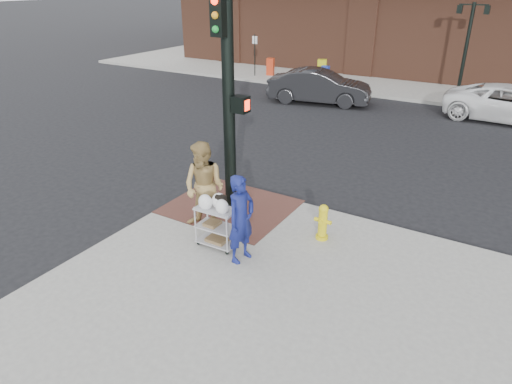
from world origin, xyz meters
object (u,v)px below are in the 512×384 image
Objects in this scene: woman_blue at (241,219)px; lamp_post at (468,39)px; utility_cart at (217,223)px; pedestrian_tan at (204,187)px; sedan_dark at (319,87)px; traffic_signal_pole at (229,97)px; fire_hydrant at (323,222)px.

lamp_post is at bearing 5.04° from woman_blue.
lamp_post is 3.52× the size of utility_cart.
woman_blue is at bearing -93.96° from lamp_post.
pedestrian_tan is at bearing 143.32° from utility_cart.
pedestrian_tan is 0.43× the size of sedan_dark.
utility_cart is at bearing -66.45° from traffic_signal_pole.
utility_cart is at bearing -40.75° from pedestrian_tan.
sedan_dark is 12.10m from fire_hydrant.
pedestrian_tan is at bearing -98.74° from lamp_post.
fire_hydrant is (5.00, -11.02, -0.19)m from sedan_dark.
woman_blue is 0.78m from utility_cart.
woman_blue reaches higher than fire_hydrant.
pedestrian_tan is (-0.01, -0.97, -1.71)m from traffic_signal_pole.
utility_cart reaches higher than fire_hydrant.
sedan_dark is at bearing 98.50° from pedestrian_tan.
utility_cart is at bearing -177.77° from sedan_dark.
traffic_signal_pole is at bearing 85.17° from pedestrian_tan.
fire_hydrant is (2.35, 0.88, -0.57)m from pedestrian_tan.
sedan_dark is (-3.98, 12.52, -0.29)m from woman_blue.
woman_blue is at bearing -175.06° from sedan_dark.
woman_blue is 0.39× the size of sedan_dark.
fire_hydrant is (1.02, 1.51, -0.47)m from woman_blue.
utility_cart is (-1.85, -16.67, -1.95)m from lamp_post.
sedan_dark is (-2.65, 11.89, -0.38)m from pedestrian_tan.
lamp_post is at bearing -62.78° from sedan_dark.
traffic_signal_pole reaches higher than lamp_post.
traffic_signal_pole reaches higher than woman_blue.
sedan_dark is at bearing 103.71° from traffic_signal_pole.
lamp_post is at bearing 89.46° from fire_hydrant.
sedan_dark is at bearing -140.09° from lamp_post.
pedestrian_tan is 1.71× the size of utility_cart.
woman_blue is 2.22× the size of fire_hydrant.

